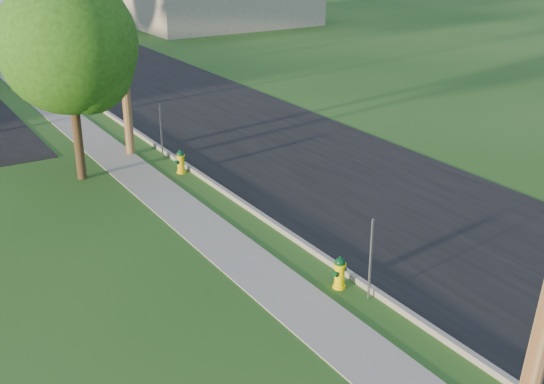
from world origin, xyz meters
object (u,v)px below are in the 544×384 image
object	(u,v)px
tree_verge	(72,50)
hydrant_near	(340,272)
utility_pole_mid	(120,17)
hydrant_mid	(181,162)
hydrant_far	(68,87)

from	to	relation	value
tree_verge	hydrant_near	xyz separation A→B (m)	(2.82, -10.35, -3.89)
utility_pole_mid	hydrant_mid	xyz separation A→B (m)	(0.73, -2.88, -4.54)
utility_pole_mid	hydrant_mid	size ratio (longest dim) A/B	11.71
hydrant_far	utility_pole_mid	bearing A→B (deg)	-93.77
hydrant_near	hydrant_far	size ratio (longest dim) A/B	1.02
tree_verge	hydrant_far	size ratio (longest dim) A/B	8.30
hydrant_near	hydrant_far	bearing A→B (deg)	89.77
tree_verge	hydrant_mid	bearing A→B (deg)	-22.13
hydrant_far	tree_verge	bearing A→B (deg)	-103.67
hydrant_mid	hydrant_far	xyz separation A→B (m)	(-0.05, 13.15, -0.02)
hydrant_near	tree_verge	bearing A→B (deg)	105.22
utility_pole_mid	hydrant_near	xyz separation A→B (m)	(0.59, -12.03, -4.55)
tree_verge	hydrant_far	xyz separation A→B (m)	(2.90, 11.94, -3.90)
tree_verge	hydrant_mid	distance (m)	5.02
utility_pole_mid	hydrant_near	bearing A→B (deg)	-87.20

